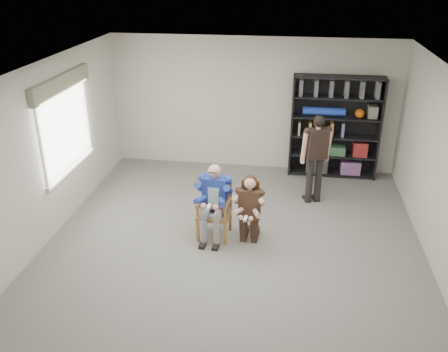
% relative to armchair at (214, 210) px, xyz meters
% --- Properties ---
extents(room_shell, '(6.00, 7.00, 2.80)m').
position_rel_armchair_xyz_m(room_shell, '(0.34, -0.49, 0.91)').
color(room_shell, beige).
rests_on(room_shell, ground).
extents(floor, '(6.00, 7.00, 0.01)m').
position_rel_armchair_xyz_m(floor, '(0.34, -0.49, -0.49)').
color(floor, slate).
rests_on(floor, ground).
extents(window_left, '(0.16, 2.00, 1.75)m').
position_rel_armchair_xyz_m(window_left, '(-2.61, 0.51, 1.14)').
color(window_left, silver).
rests_on(window_left, room_shell).
extents(armchair, '(0.60, 0.59, 0.98)m').
position_rel_armchair_xyz_m(armchair, '(0.00, 0.00, 0.00)').
color(armchair, '#AB6639').
rests_on(armchair, floor).
extents(seated_man, '(0.60, 0.80, 1.27)m').
position_rel_armchair_xyz_m(seated_man, '(0.00, 0.00, 0.15)').
color(seated_man, navy).
rests_on(seated_man, floor).
extents(kneeling_woman, '(0.54, 0.81, 1.17)m').
position_rel_armchair_xyz_m(kneeling_woman, '(0.58, -0.12, 0.09)').
color(kneeling_woman, '#342217').
rests_on(kneeling_woman, floor).
extents(bookshelf, '(1.80, 0.38, 2.10)m').
position_rel_armchair_xyz_m(bookshelf, '(2.04, 2.79, 0.56)').
color(bookshelf, black).
rests_on(bookshelf, floor).
extents(standing_man, '(0.59, 0.46, 1.70)m').
position_rel_armchair_xyz_m(standing_man, '(1.64, 1.48, 0.36)').
color(standing_man, black).
rests_on(standing_man, floor).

